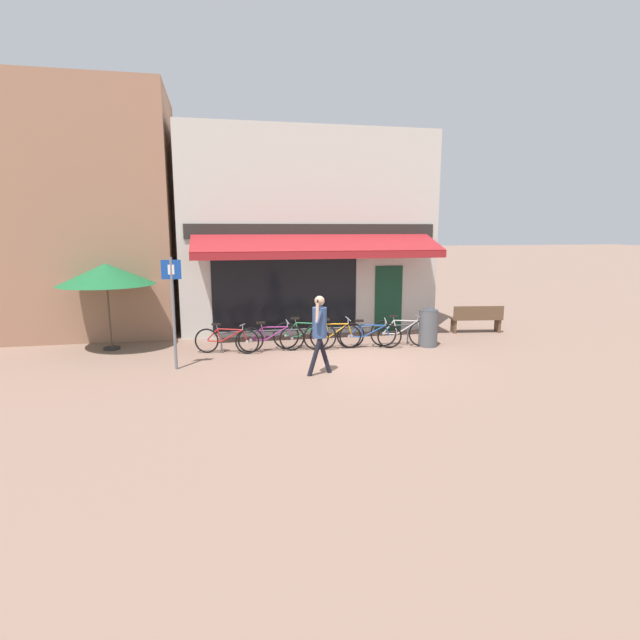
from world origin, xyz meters
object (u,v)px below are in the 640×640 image
at_px(litter_bin, 428,326).
at_px(bicycle_red, 227,340).
at_px(bicycle_blue, 369,335).
at_px(pedestrian_adult, 320,326).
at_px(bicycle_green, 304,335).
at_px(bicycle_silver, 402,332).
at_px(bicycle_purple, 271,338).
at_px(cafe_parasol, 106,274).
at_px(parking_sign, 173,302).
at_px(park_bench, 477,318).
at_px(bicycle_orange, 334,335).

bearing_deg(litter_bin, bicycle_red, 176.44).
relative_size(bicycle_blue, pedestrian_adult, 0.97).
height_order(bicycle_green, bicycle_silver, bicycle_silver).
relative_size(bicycle_purple, litter_bin, 1.59).
bearing_deg(bicycle_blue, cafe_parasol, -177.60).
distance_m(bicycle_red, litter_bin, 5.57).
xyz_separation_m(parking_sign, cafe_parasol, (-1.87, 2.40, 0.46)).
bearing_deg(park_bench, pedestrian_adult, -141.09).
xyz_separation_m(bicycle_blue, park_bench, (3.98, 1.33, 0.10)).
relative_size(bicycle_orange, pedestrian_adult, 0.95).
bearing_deg(bicycle_green, cafe_parasol, -174.79).
bearing_deg(bicycle_purple, park_bench, 10.09).
relative_size(bicycle_blue, cafe_parasol, 0.70).
distance_m(bicycle_silver, pedestrian_adult, 3.66).
xyz_separation_m(bicycle_blue, litter_bin, (1.70, -0.09, 0.20)).
bearing_deg(bicycle_orange, parking_sign, -163.02).
xyz_separation_m(bicycle_red, bicycle_purple, (1.18, -0.09, 0.02)).
distance_m(litter_bin, parking_sign, 6.91).
height_order(bicycle_purple, bicycle_green, bicycle_green).
distance_m(bicycle_blue, litter_bin, 1.71).
bearing_deg(bicycle_orange, bicycle_green, 168.99).
xyz_separation_m(bicycle_blue, bicycle_silver, (0.99, 0.04, 0.03)).
bearing_deg(cafe_parasol, bicycle_purple, -15.35).
bearing_deg(bicycle_silver, bicycle_red, -169.52).
distance_m(bicycle_green, bicycle_silver, 2.76).
distance_m(bicycle_purple, park_bench, 6.76).
xyz_separation_m(bicycle_purple, bicycle_blue, (2.68, -0.16, -0.01)).
xyz_separation_m(bicycle_silver, cafe_parasol, (-7.92, 1.29, 1.66)).
height_order(bicycle_purple, bicycle_orange, bicycle_orange).
bearing_deg(bicycle_blue, parking_sign, -154.82).
distance_m(bicycle_purple, cafe_parasol, 4.72).
bearing_deg(bicycle_orange, cafe_parasol, 169.37).
bearing_deg(bicycle_green, bicycle_blue, 7.80).
bearing_deg(bicycle_red, bicycle_silver, 14.92).
bearing_deg(bicycle_blue, park_bench, 31.79).
distance_m(litter_bin, park_bench, 2.69).
height_order(bicycle_orange, pedestrian_adult, pedestrian_adult).
xyz_separation_m(litter_bin, cafe_parasol, (-8.63, 1.42, 1.49)).
height_order(bicycle_purple, cafe_parasol, cafe_parasol).
relative_size(bicycle_silver, cafe_parasol, 0.71).
bearing_deg(bicycle_blue, bicycle_red, -170.49).
bearing_deg(pedestrian_adult, cafe_parasol, -32.76).
height_order(bicycle_blue, pedestrian_adult, pedestrian_adult).
bearing_deg(bicycle_orange, pedestrian_adult, -110.14).
xyz_separation_m(bicycle_orange, litter_bin, (2.67, -0.20, 0.18)).
relative_size(bicycle_red, park_bench, 1.04).
relative_size(bicycle_purple, bicycle_silver, 1.00).
height_order(bicycle_red, litter_bin, litter_bin).
distance_m(bicycle_purple, litter_bin, 4.39).
bearing_deg(pedestrian_adult, bicycle_red, -48.55).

